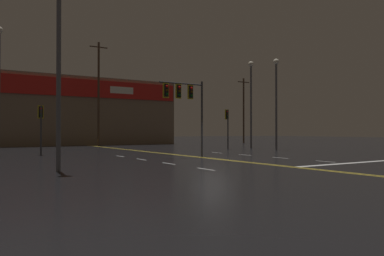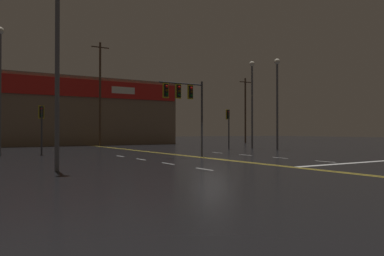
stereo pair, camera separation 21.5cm
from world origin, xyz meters
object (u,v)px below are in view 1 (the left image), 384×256
Objects in this scene: traffic_signal_corner_northwest at (41,118)px; streetlight_median_approach at (251,92)px; traffic_signal_corner_northeast at (227,120)px; streetlight_near_left at (276,91)px; streetlight_near_right at (59,16)px; traffic_signal_median at (184,97)px.

streetlight_median_approach reaches higher than traffic_signal_corner_northwest.
traffic_signal_corner_northeast is 4.45m from streetlight_median_approach.
streetlight_near_left is at bearing -93.43° from streetlight_median_approach.
streetlight_near_right is 25.91m from streetlight_median_approach.
streetlight_median_approach is (3.31, 0.23, 2.96)m from traffic_signal_corner_northeast.
traffic_signal_median is at bearing -141.03° from traffic_signal_corner_northeast.
traffic_signal_median is 13.59m from streetlight_near_left.
streetlight_median_approach is (20.89, 0.33, 3.15)m from traffic_signal_corner_northwest.
traffic_signal_corner_northwest is 0.34× the size of streetlight_near_right.
traffic_signal_median is 1.42× the size of traffic_signal_corner_northwest.
streetlight_near_left reaches higher than traffic_signal_median.
streetlight_near_left is at bearing 18.14° from traffic_signal_median.
streetlight_median_approach is at bearing 0.92° from traffic_signal_corner_northwest.
traffic_signal_corner_northwest is 21.17m from streetlight_near_left.
streetlight_near_right reaches higher than traffic_signal_corner_northwest.
streetlight_near_right is (-1.51, -12.65, 4.08)m from traffic_signal_corner_northwest.
traffic_signal_corner_northeast is 23.29m from streetlight_near_right.
streetlight_median_approach is at bearing 3.95° from traffic_signal_corner_northeast.
streetlight_near_right is at bearing -96.82° from traffic_signal_corner_northwest.
traffic_signal_median reaches higher than traffic_signal_corner_northeast.
streetlight_near_right is (-19.09, -12.75, 3.90)m from traffic_signal_corner_northeast.
streetlight_near_right is at bearing -146.26° from traffic_signal_corner_northeast.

